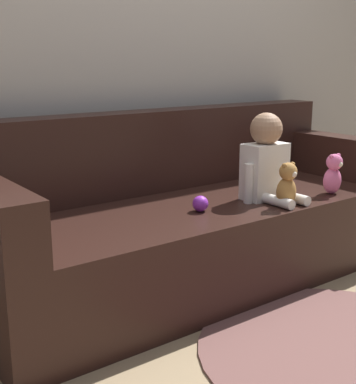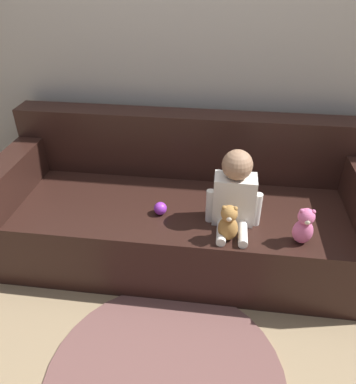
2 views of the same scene
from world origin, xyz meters
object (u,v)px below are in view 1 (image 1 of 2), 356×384
Objects in this scene: plush_toy_side at (333,174)px; teddy_bear_brown at (287,185)px; toy_ball at (200,204)px; couch at (191,221)px; person_baby at (267,161)px.

teddy_bear_brown is at bearing -176.07° from plush_toy_side.
teddy_bear_brown is 2.90× the size of toy_ball.
person_baby is (0.29, -0.22, 0.31)m from couch.
person_baby is 5.82× the size of toy_ball.
teddy_bear_brown reaches higher than plush_toy_side.
toy_ball is (-0.75, 0.15, -0.07)m from plush_toy_side.
couch is 10.41× the size of teddy_bear_brown.
teddy_bear_brown is at bearing -24.70° from toy_ball.
plush_toy_side is (0.37, 0.03, -0.00)m from teddy_bear_brown.
teddy_bear_brown is (0.27, -0.38, 0.22)m from couch.
toy_ball is at bearing 155.30° from teddy_bear_brown.
couch is at bearing 125.09° from teddy_bear_brown.
couch is 0.47m from person_baby.
couch is 5.18× the size of person_baby.
person_baby reaches higher than teddy_bear_brown.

